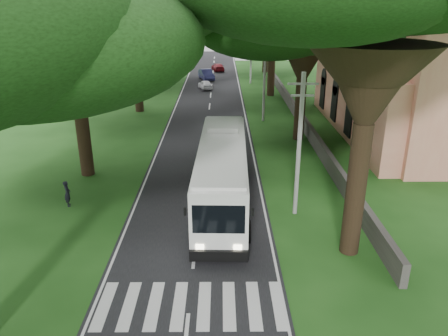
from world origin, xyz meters
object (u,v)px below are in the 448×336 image
church (412,79)px  pedestrian (67,193)px  pole_mid (264,79)px  pole_near (299,144)px  coach_bus (222,172)px  distant_car_b (206,74)px  pole_far (251,53)px  distant_car_c (218,67)px  distant_car_a (205,85)px

church → pedestrian: (-25.60, -14.48, -4.12)m
pole_mid → pole_near: bearing=-90.0°
coach_bus → distant_car_b: (-2.22, 41.83, -1.27)m
church → pedestrian: church is taller
pedestrian → pole_far: bearing=-37.1°
pole_far → coach_bus: bearing=-96.1°
church → coach_bus: (-16.51, -14.29, -2.87)m
coach_bus → distant_car_b: bearing=94.6°
distant_car_c → distant_car_b: bearing=68.5°
pole_far → pedestrian: size_ratio=5.09×
church → pole_mid: size_ratio=3.00×
coach_bus → distant_car_c: coach_bus is taller
pole_near → distant_car_c: pole_near is taller
pole_near → church: bearing=51.5°
pole_near → pole_mid: (0.00, 20.00, 0.00)m
distant_car_b → pedestrian: pedestrian is taller
distant_car_c → pole_near: bearing=85.2°
pole_mid → distant_car_b: bearing=105.4°
distant_car_c → pedestrian: pedestrian is taller
pole_far → church: bearing=-63.2°
pedestrian → distant_car_a: bearing=-29.6°
distant_car_a → distant_car_b: size_ratio=0.79×
pole_near → pedestrian: (-13.24, 1.07, -3.39)m
pole_near → pedestrian: pole_near is taller
coach_bus → distant_car_b: 41.91m
pole_near → coach_bus: 4.83m
church → distant_car_b: 33.56m
pole_near → distant_car_b: pole_near is taller
distant_car_a → pedestrian: size_ratio=2.25×
church → distant_car_a: 27.87m
distant_car_a → pedestrian: 35.41m
church → distant_car_a: bearing=132.7°
church → pole_far: (-12.36, 24.45, -0.73)m
coach_bus → pedestrian: 9.18m
distant_car_a → distant_car_c: (1.60, 15.46, 0.01)m
church → distant_car_c: bearing=115.5°
pole_near → distant_car_a: pole_near is taller
pole_mid → distant_car_a: size_ratio=2.27×
pole_far → distant_car_c: pole_far is taller
pole_mid → pedestrian: pole_mid is taller
pole_near → pole_far: size_ratio=1.00×
pole_near → distant_car_b: (-6.37, 43.09, -3.41)m
distant_car_b → pedestrian: size_ratio=2.86×
pole_far → distant_car_b: (-6.37, 3.09, -3.41)m
coach_bus → distant_car_a: (-2.16, 34.54, -1.41)m
distant_car_a → distant_car_c: bearing=-110.2°
pole_mid → pedestrian: (-13.24, -18.93, -3.39)m
pole_mid → distant_car_a: (-6.30, 15.79, -3.55)m
distant_car_b → coach_bus: bearing=-102.1°
pole_near → distant_car_b: 43.69m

